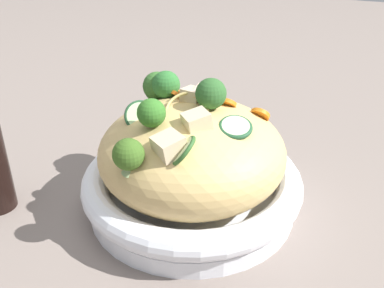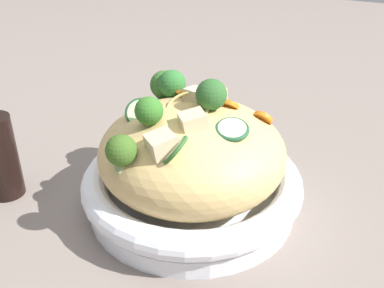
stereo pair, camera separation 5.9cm
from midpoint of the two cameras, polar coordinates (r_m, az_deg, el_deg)
The scene contains 7 objects.
ground_plane at distance 0.64m, azimuth -2.64°, elevation -7.80°, with size 3.00×3.00×0.00m, color slate.
serving_bowl at distance 0.62m, azimuth -2.71°, elevation -5.53°, with size 0.30×0.30×0.06m.
noodle_heap at distance 0.59m, azimuth -2.84°, elevation -1.12°, with size 0.24×0.24×0.14m.
broccoli_florets at distance 0.60m, azimuth -6.39°, elevation 5.59°, with size 0.15×0.23×0.08m.
carrot_coins at distance 0.60m, azimuth -1.30°, elevation 5.41°, with size 0.15×0.05×0.04m.
zucchini_slices at distance 0.53m, azimuth -3.69°, elevation 1.61°, with size 0.17×0.11×0.04m.
chicken_chunks at distance 0.55m, azimuth -3.04°, elevation 3.68°, with size 0.06×0.15×0.04m.
Camera 1 is at (-0.17, 0.48, 0.38)m, focal length 42.45 mm.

